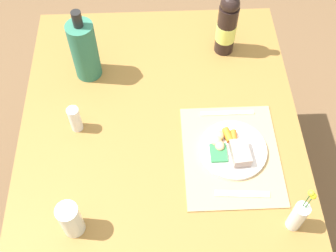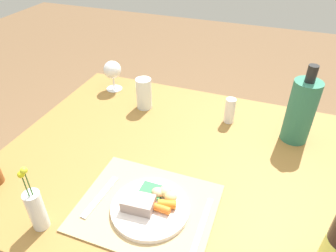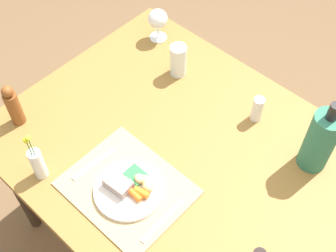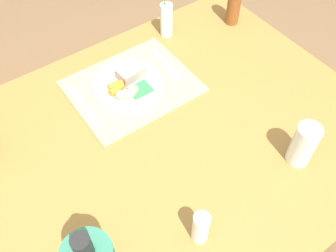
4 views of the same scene
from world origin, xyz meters
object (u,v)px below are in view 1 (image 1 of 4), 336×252
Objects in this scene: water_tumbler at (71,221)px; cooler_bottle at (84,50)px; dining_table at (161,152)px; flower_vase at (298,216)px; wine_bottle at (227,24)px; salt_shaker at (75,119)px; dinner_plate at (232,149)px; knife at (227,113)px; fork at (242,194)px.

cooler_bottle reaches higher than water_tumbler.
dining_table is 0.52m from flower_vase.
wine_bottle is (0.73, -0.54, 0.08)m from water_tumbler.
wine_bottle is (0.36, -0.56, 0.08)m from salt_shaker.
flower_vase is (-0.39, -0.69, 0.02)m from salt_shaker.
water_tumbler is at bearing 179.34° from cooler_bottle.
salt_shaker is (0.12, 0.54, 0.03)m from dinner_plate.
water_tumbler reaches higher than dining_table.
wine_bottle is at bearing 9.79° from flower_vase.
water_tumbler is 0.45× the size of cooler_bottle.
wine_bottle is 0.55m from cooler_bottle.
wine_bottle reaches higher than flower_vase.
cooler_bottle is (0.38, 0.51, 0.11)m from dinner_plate.
dining_table is 0.42m from water_tumbler.
cooler_bottle reaches higher than dining_table.
knife is at bearing -113.36° from cooler_bottle.
knife is 0.58× the size of wine_bottle.
water_tumbler is at bearing 88.53° from flower_vase.
flower_vase reaches higher than dining_table.
dining_table is at bearing -141.05° from cooler_bottle.
wine_bottle is at bearing -3.27° from dinner_plate.
dinner_plate is at bearing -101.28° from dining_table.
dining_table is 5.81× the size of dinner_plate.
wine_bottle is (0.64, -0.01, 0.13)m from fork.
flower_vase is at bearing -170.21° from wine_bottle.
flower_vase is at bearing -121.99° from fork.
knife is (0.11, -0.24, 0.07)m from dining_table.
water_tumbler is 0.41× the size of wine_bottle.
salt_shaker is 0.48× the size of flower_vase.
dining_table is 9.77× the size of water_tumbler.
salt_shaker is at bearing 174.09° from cooler_bottle.
dinner_plate is 1.32× the size of fork.
dinner_plate is 0.57m from water_tumbler.
fork and knife have the same top height.
fork is 0.19m from flower_vase.
cooler_bottle reaches higher than salt_shaker.
dinner_plate is at bearing -126.74° from cooler_bottle.
fork is at bearing -178.39° from knife.
salt_shaker reaches higher than dining_table.
flower_vase reaches higher than knife.
water_tumbler is 0.91m from wine_bottle.
fork is 0.54m from water_tumbler.
dinner_plate is 0.31m from flower_vase.
water_tumbler reaches higher than knife.
salt_shaker is (0.28, 0.55, 0.04)m from fork.
salt_shaker is at bearing 66.62° from fork.
cooler_bottle is at bearing 53.26° from dinner_plate.
dining_table is 0.34m from fork.
dining_table is at bearing 78.72° from dinner_plate.
salt_shaker reaches higher than dinner_plate.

